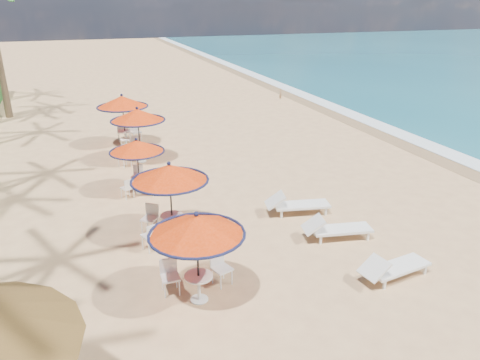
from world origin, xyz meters
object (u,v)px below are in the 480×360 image
(station_0, at_px, (197,233))
(station_3, at_px, (137,120))
(lounger_near, at_px, (393,267))
(station_1, at_px, (169,183))
(station_4, at_px, (123,108))
(station_2, at_px, (137,153))
(lounger_far, at_px, (295,204))
(lounger_mid, at_px, (335,228))

(station_0, distance_m, station_3, 10.88)
(station_0, relative_size, lounger_near, 1.12)
(station_1, distance_m, station_4, 10.26)
(station_2, height_order, lounger_far, station_2)
(station_2, xyz_separation_m, lounger_mid, (5.05, -5.70, -1.20))
(station_3, bearing_deg, lounger_near, -67.53)
(station_1, height_order, lounger_near, station_1)
(station_0, relative_size, lounger_mid, 1.08)
(lounger_near, bearing_deg, station_0, 161.76)
(station_0, distance_m, station_2, 7.31)
(station_0, xyz_separation_m, lounger_far, (4.33, 3.60, -1.45))
(lounger_far, bearing_deg, lounger_near, -70.71)
(station_1, relative_size, lounger_far, 1.07)
(station_1, bearing_deg, station_3, 89.24)
(station_3, height_order, lounger_far, station_3)
(station_1, xyz_separation_m, lounger_far, (4.30, 0.23, -1.42))
(station_3, height_order, lounger_near, station_3)
(station_0, distance_m, station_4, 13.63)
(station_0, bearing_deg, lounger_mid, 18.75)
(station_2, bearing_deg, lounger_near, -56.68)
(station_1, height_order, station_4, station_4)
(lounger_mid, xyz_separation_m, lounger_far, (-0.36, 2.01, 0.01))
(station_3, bearing_deg, station_4, 95.71)
(lounger_near, relative_size, lounger_mid, 0.97)
(lounger_far, bearing_deg, lounger_mid, -69.01)
(lounger_far, bearing_deg, station_0, -129.34)
(lounger_mid, bearing_deg, station_0, -150.94)
(station_1, height_order, station_3, station_3)
(station_3, xyz_separation_m, lounger_near, (4.85, -11.72, -1.56))
(station_0, bearing_deg, lounger_far, 39.72)
(station_3, relative_size, lounger_near, 1.17)
(lounger_mid, relative_size, lounger_far, 0.97)
(station_1, relative_size, lounger_near, 1.15)
(station_3, xyz_separation_m, lounger_far, (4.20, -7.28, -1.54))
(station_3, height_order, lounger_mid, station_3)
(station_0, distance_m, lounger_far, 5.81)
(station_1, bearing_deg, lounger_far, 3.02)
(lounger_near, bearing_deg, lounger_far, 89.69)
(lounger_near, bearing_deg, station_1, 130.92)
(lounger_near, height_order, lounger_mid, lounger_mid)
(station_2, relative_size, station_4, 0.82)
(station_0, distance_m, station_1, 3.37)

